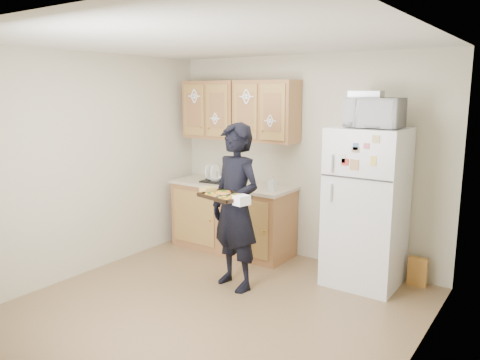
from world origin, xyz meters
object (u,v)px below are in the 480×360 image
at_px(person, 236,207).
at_px(microwave, 374,113).
at_px(baking_tray, 224,197).
at_px(refrigerator, 366,207).
at_px(dish_rack, 217,176).

bearing_deg(person, microwave, 50.01).
xyz_separation_m(baking_tray, microwave, (1.07, 1.13, 0.80)).
height_order(refrigerator, baking_tray, refrigerator).
bearing_deg(refrigerator, person, -140.85).
bearing_deg(refrigerator, dish_rack, 179.92).
xyz_separation_m(refrigerator, person, (-1.09, -0.88, 0.03)).
xyz_separation_m(microwave, dish_rack, (-2.06, 0.05, -0.88)).
bearing_deg(dish_rack, refrigerator, -0.08).
bearing_deg(refrigerator, microwave, -44.51).
distance_m(person, microwave, 1.71).
relative_size(refrigerator, person, 0.97).
bearing_deg(microwave, person, -145.13).
xyz_separation_m(baking_tray, dish_rack, (-1.00, 1.18, -0.08)).
height_order(person, microwave, microwave).
xyz_separation_m(person, microwave, (1.14, 0.83, 0.97)).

